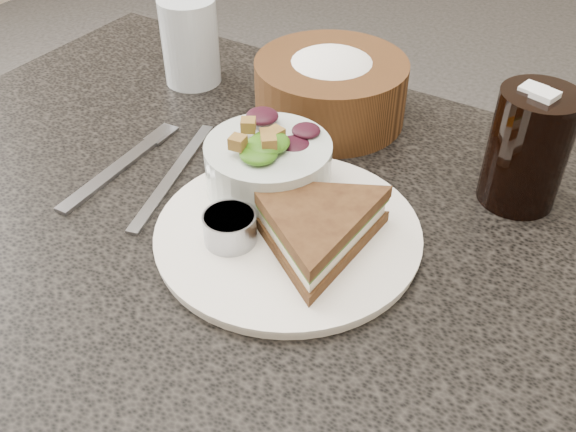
% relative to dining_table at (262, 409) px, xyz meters
% --- Properties ---
extents(dining_table, '(1.00, 0.70, 0.75)m').
position_rel_dining_table_xyz_m(dining_table, '(0.00, 0.00, 0.00)').
color(dining_table, black).
rests_on(dining_table, floor).
extents(dinner_plate, '(0.27, 0.27, 0.01)m').
position_rel_dining_table_xyz_m(dinner_plate, '(0.06, -0.02, 0.38)').
color(dinner_plate, silver).
rests_on(dinner_plate, dining_table).
extents(sandwich, '(0.24, 0.24, 0.05)m').
position_rel_dining_table_xyz_m(sandwich, '(0.09, -0.02, 0.41)').
color(sandwich, '#52351A').
rests_on(sandwich, dinner_plate).
extents(salad_bowl, '(0.18, 0.18, 0.08)m').
position_rel_dining_table_xyz_m(salad_bowl, '(0.00, 0.03, 0.43)').
color(salad_bowl, '#B9C6BF').
rests_on(salad_bowl, dinner_plate).
extents(dressing_ramekin, '(0.07, 0.07, 0.03)m').
position_rel_dining_table_xyz_m(dressing_ramekin, '(0.02, -0.06, 0.40)').
color(dressing_ramekin, gray).
rests_on(dressing_ramekin, dinner_plate).
extents(orange_wedge, '(0.09, 0.09, 0.03)m').
position_rel_dining_table_xyz_m(orange_wedge, '(0.05, 0.03, 0.40)').
color(orange_wedge, orange).
rests_on(orange_wedge, dinner_plate).
extents(fork, '(0.03, 0.18, 0.00)m').
position_rel_dining_table_xyz_m(fork, '(-0.18, -0.02, 0.38)').
color(fork, '#979BA5').
rests_on(fork, dining_table).
extents(knife, '(0.07, 0.22, 0.00)m').
position_rel_dining_table_xyz_m(knife, '(-0.12, 0.01, 0.38)').
color(knife, '#A1A3A9').
rests_on(knife, dining_table).
extents(bread_basket, '(0.24, 0.24, 0.11)m').
position_rel_dining_table_xyz_m(bread_basket, '(-0.03, 0.22, 0.43)').
color(bread_basket, '#573318').
rests_on(bread_basket, dining_table).
extents(cola_glass, '(0.09, 0.09, 0.14)m').
position_rel_dining_table_xyz_m(cola_glass, '(0.24, 0.18, 0.45)').
color(cola_glass, black).
rests_on(cola_glass, dining_table).
extents(water_glass, '(0.10, 0.10, 0.12)m').
position_rel_dining_table_xyz_m(water_glass, '(-0.25, 0.21, 0.44)').
color(water_glass, silver).
rests_on(water_glass, dining_table).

